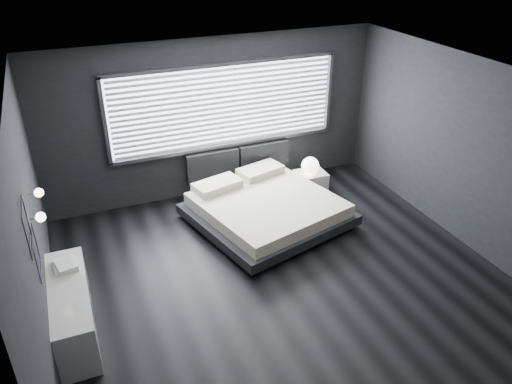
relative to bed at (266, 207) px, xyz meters
name	(u,v)px	position (x,y,z in m)	size (l,w,h in m)	color
room	(281,187)	(-0.39, -1.36, 1.13)	(6.04, 6.00, 2.80)	black
window	(226,107)	(-0.19, 1.34, 1.34)	(4.14, 0.09, 1.52)	white
headboard	(239,160)	(0.01, 1.28, 0.30)	(1.96, 0.16, 0.52)	black
sconce_near	(40,217)	(-3.27, -1.31, 1.33)	(0.18, 0.11, 0.11)	silver
sconce_far	(39,193)	(-3.27, -0.71, 1.33)	(0.18, 0.11, 0.11)	silver
wall_art_upper	(27,227)	(-3.36, -1.91, 1.58)	(0.01, 0.48, 0.48)	#47474C
wall_art_lower	(36,253)	(-3.36, -1.66, 1.11)	(0.01, 0.48, 0.48)	#47474C
bed	(266,207)	(0.00, 0.00, 0.00)	(2.70, 2.63, 0.58)	black
nightstand	(310,180)	(1.25, 0.77, -0.11)	(0.55, 0.46, 0.32)	silver
orb_lamp	(310,166)	(1.20, 0.73, 0.22)	(0.33, 0.33, 0.33)	white
dresser	(72,310)	(-3.17, -1.42, 0.06)	(0.49, 1.65, 0.66)	silver
book_stack	(65,265)	(-3.15, -0.98, 0.42)	(0.31, 0.39, 0.07)	white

